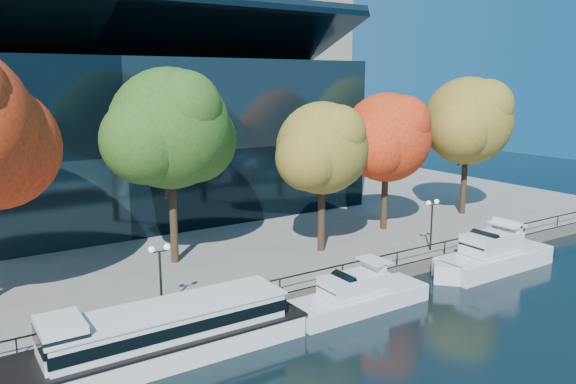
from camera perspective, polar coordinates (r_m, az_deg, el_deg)
ground at (r=33.59m, az=2.23°, el=-13.56°), size 160.00×160.00×0.00m
promenade at (r=65.12m, az=-16.63°, el=-1.23°), size 90.00×67.08×1.00m
railing at (r=35.34m, az=-0.83°, el=-8.85°), size 88.20×0.08×0.99m
convention_building at (r=58.49m, az=-19.53°, el=5.17°), size 50.00×24.57×21.43m
tour_boat at (r=30.15m, az=-13.69°, el=-14.00°), size 17.32×3.86×3.29m
cruiser_near at (r=35.65m, az=6.75°, el=-10.45°), size 10.53×2.71×3.05m
cruiser_far at (r=45.03m, az=19.90°, el=-6.08°), size 11.40×3.16×3.72m
tree_2 at (r=40.41m, az=-11.65°, el=6.07°), size 10.65×8.73×14.04m
tree_3 at (r=42.70m, az=3.69°, el=4.27°), size 8.77×7.19×11.56m
tree_4 at (r=49.80m, az=10.15°, el=5.27°), size 9.70×7.95×12.07m
tree_5 at (r=57.64m, az=17.94°, el=6.70°), size 10.62×8.71×13.45m
lamp_1 at (r=32.73m, az=-12.89°, el=-7.04°), size 1.26×0.36×4.03m
lamp_2 at (r=44.91m, az=14.42°, el=-2.09°), size 1.26×0.36×4.03m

